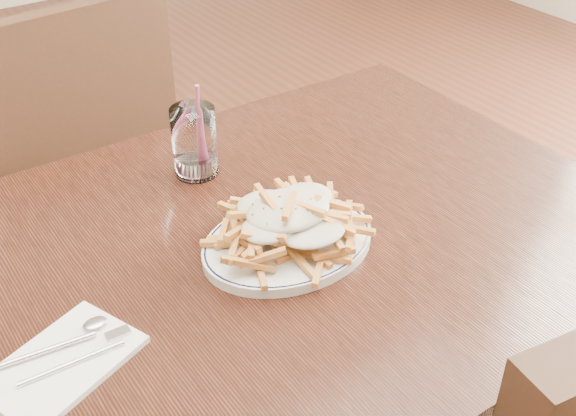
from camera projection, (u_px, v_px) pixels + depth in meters
table at (247, 291)px, 1.09m from camera, size 1.20×0.80×0.75m
chair_far at (71, 170)px, 1.64m from camera, size 0.48×0.48×0.94m
fries_plate at (288, 242)px, 1.05m from camera, size 0.31×0.28×0.02m
loaded_fries at (288, 217)px, 1.02m from camera, size 0.24×0.19×0.07m
napkin at (62, 364)px, 0.86m from camera, size 0.21×0.17×0.01m
cutlery at (59, 357)px, 0.86m from camera, size 0.17×0.06×0.01m
water_glass at (195, 145)px, 1.19m from camera, size 0.07×0.07×0.16m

